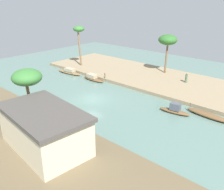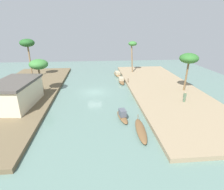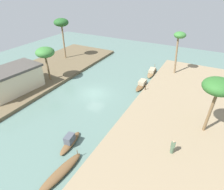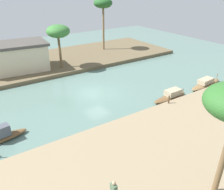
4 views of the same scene
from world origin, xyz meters
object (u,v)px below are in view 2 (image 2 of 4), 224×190
object	(u,v)px
sampan_upstream_small	(121,81)
palm_tree_left_far	(132,46)
sampan_downstream_large	(141,130)
person_on_near_bank	(185,98)
palm_tree_right_tall	(39,65)
sampan_near_left_bank	(117,74)
sampan_midstream	(122,116)
palm_tree_right_short	(27,44)
riverside_building	(16,93)
mooring_post	(128,80)
palm_tree_left_near	(189,59)

from	to	relation	value
sampan_upstream_small	palm_tree_left_far	bearing A→B (deg)	-26.97
sampan_downstream_large	person_on_near_bank	bearing A→B (deg)	-45.79
palm_tree_right_tall	sampan_near_left_bank	bearing A→B (deg)	-51.13
sampan_midstream	sampan_upstream_small	xyz separation A→B (m)	(16.22, -2.13, -0.05)
palm_tree_right_short	riverside_building	distance (m)	16.67
sampan_midstream	mooring_post	world-z (taller)	same
sampan_upstream_small	sampan_midstream	bearing A→B (deg)	172.17
palm_tree_right_tall	palm_tree_left_far	bearing A→B (deg)	-54.60
sampan_downstream_large	person_on_near_bank	distance (m)	10.97
sampan_downstream_large	palm_tree_right_short	size ratio (longest dim) A/B	0.65
palm_tree_left_far	palm_tree_right_tall	distance (m)	22.73
riverside_building	mooring_post	bearing A→B (deg)	-55.66
sampan_near_left_bank	mooring_post	distance (m)	7.67
sampan_midstream	palm_tree_left_far	xyz separation A→B (m)	(23.40, -5.73, 6.50)
sampan_midstream	person_on_near_bank	distance (m)	10.68
sampan_midstream	sampan_near_left_bank	size ratio (longest dim) A/B	0.70
sampan_downstream_large	sampan_midstream	bearing A→B (deg)	29.96
palm_tree_right_short	sampan_upstream_small	bearing A→B (deg)	-101.33
palm_tree_left_near	palm_tree_right_tall	world-z (taller)	palm_tree_left_near
mooring_post	palm_tree_right_tall	size ratio (longest dim) A/B	0.14
sampan_midstream	palm_tree_left_far	distance (m)	24.95
palm_tree_left_far	sampan_downstream_large	bearing A→B (deg)	171.30
palm_tree_left_near	palm_tree_left_far	xyz separation A→B (m)	(14.61, 6.85, 0.82)
sampan_midstream	sampan_downstream_large	world-z (taller)	sampan_midstream
riverside_building	person_on_near_bank	bearing A→B (deg)	-86.96
sampan_near_left_bank	mooring_post	bearing A→B (deg)	-175.41
sampan_midstream	mooring_post	xyz separation A→B (m)	(14.61, -3.31, 0.46)
sampan_upstream_small	person_on_near_bank	world-z (taller)	person_on_near_bank
sampan_midstream	sampan_upstream_small	bearing A→B (deg)	-15.37
sampan_upstream_small	palm_tree_right_tall	world-z (taller)	palm_tree_right_tall
mooring_post	palm_tree_right_short	xyz separation A→B (m)	(5.54, 20.81, 6.94)
sampan_upstream_small	riverside_building	world-z (taller)	riverside_building
sampan_near_left_bank	person_on_near_bank	bearing A→B (deg)	-161.92
sampan_midstream	person_on_near_bank	bearing A→B (deg)	-78.16
person_on_near_bank	palm_tree_right_short	world-z (taller)	palm_tree_right_short
sampan_near_left_bank	riverside_building	bearing A→B (deg)	130.89
person_on_near_bank	palm_tree_right_tall	xyz separation A→B (m)	(6.67, 22.78, 4.11)
palm_tree_left_far	palm_tree_right_tall	bearing A→B (deg)	125.40
sampan_near_left_bank	palm_tree_left_far	world-z (taller)	palm_tree_left_far
sampan_upstream_small	palm_tree_right_short	size ratio (longest dim) A/B	0.53
sampan_midstream	sampan_downstream_large	size ratio (longest dim) A/B	0.71
mooring_post	riverside_building	distance (m)	20.67
sampan_upstream_small	palm_tree_left_far	xyz separation A→B (m)	(7.18, -3.60, 6.56)
palm_tree_left_near	palm_tree_right_tall	size ratio (longest dim) A/B	1.16
sampan_near_left_bank	mooring_post	world-z (taller)	mooring_post
person_on_near_bank	palm_tree_left_far	bearing A→B (deg)	-76.06
sampan_midstream	palm_tree_left_near	distance (m)	16.36
sampan_near_left_bank	sampan_downstream_large	distance (m)	25.56
person_on_near_bank	sampan_near_left_bank	bearing A→B (deg)	-64.88
sampan_near_left_bank	sampan_downstream_large	size ratio (longest dim) A/B	1.01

